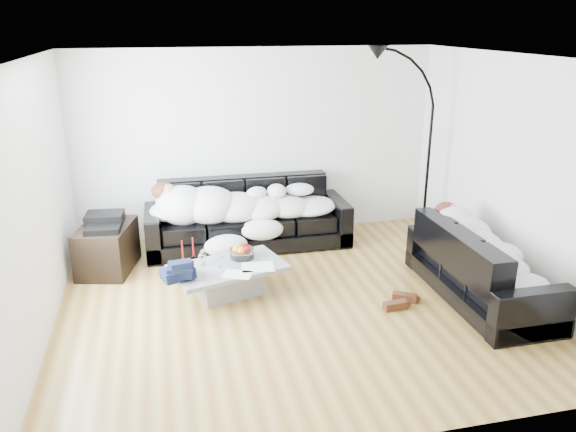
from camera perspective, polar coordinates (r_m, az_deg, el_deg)
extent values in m
plane|color=olive|center=(6.25, 0.62, -8.71)|extent=(5.00, 5.00, 0.00)
cube|color=silver|center=(7.89, -3.19, 7.33)|extent=(5.00, 0.02, 2.60)
cube|color=silver|center=(5.73, -24.43, 0.96)|extent=(0.02, 4.50, 2.60)
cube|color=silver|center=(6.77, 21.77, 3.94)|extent=(0.02, 4.50, 2.60)
plane|color=white|center=(5.52, 0.72, 15.84)|extent=(5.00, 5.00, 0.00)
cube|color=black|center=(7.61, -4.11, 0.15)|extent=(2.71, 0.94, 0.89)
cube|color=black|center=(6.52, 19.07, -4.62)|extent=(0.86, 2.01, 0.81)
ellipsoid|color=#0F6B42|center=(6.88, 16.28, -0.28)|extent=(0.42, 0.38, 0.20)
cube|color=#939699|center=(6.36, -6.05, -6.49)|extent=(1.38, 1.03, 0.36)
cylinder|color=white|center=(6.44, -4.70, -3.53)|extent=(0.29, 0.29, 0.17)
cylinder|color=white|center=(6.33, -8.59, -4.10)|extent=(0.08, 0.08, 0.17)
cylinder|color=white|center=(6.28, -8.80, -4.40)|extent=(0.08, 0.08, 0.15)
cylinder|color=white|center=(6.23, -6.89, -4.47)|extent=(0.07, 0.07, 0.16)
cylinder|color=maroon|center=(6.41, -10.66, -3.53)|extent=(0.06, 0.06, 0.25)
cylinder|color=maroon|center=(6.48, -9.61, -3.21)|extent=(0.06, 0.06, 0.25)
cube|color=silver|center=(6.21, -3.07, -5.17)|extent=(0.38, 0.31, 0.01)
cube|color=silver|center=(6.05, -5.16, -5.91)|extent=(0.37, 0.32, 0.01)
cube|color=black|center=(7.24, -17.90, -3.10)|extent=(0.76, 0.96, 0.58)
cube|color=black|center=(7.12, -18.19, -0.46)|extent=(0.47, 0.38, 0.13)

